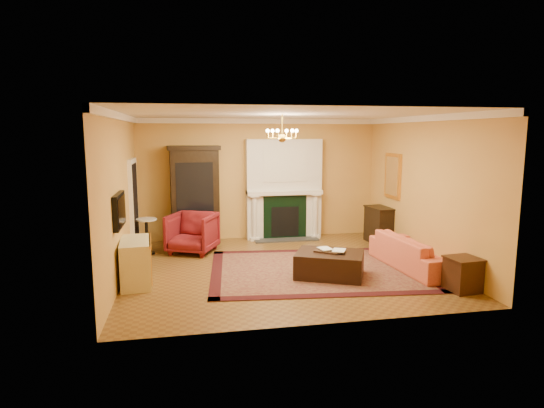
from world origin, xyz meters
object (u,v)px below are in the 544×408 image
object	(u,v)px
end_table	(463,275)
coral_sofa	(415,247)
china_cabinet	(195,197)
pedestal_table	(147,234)
wingback_armchair	(192,231)
commode	(136,262)
console_table	(379,225)
leather_ottoman	(330,264)

from	to	relation	value
end_table	coral_sofa	bearing A→B (deg)	96.41
china_cabinet	end_table	bearing A→B (deg)	-49.78
pedestal_table	coral_sofa	distance (m)	5.67
wingback_armchair	pedestal_table	size ratio (longest dim) A/B	1.24
commode	coral_sofa	bearing A→B (deg)	-5.20
pedestal_table	end_table	bearing A→B (deg)	-32.51
commode	console_table	world-z (taller)	console_table
wingback_armchair	commode	xyz separation A→B (m)	(-1.02, -1.99, -0.10)
china_cabinet	leather_ottoman	size ratio (longest dim) A/B	1.86
coral_sofa	console_table	xyz separation A→B (m)	(0.21, 2.16, -0.01)
pedestal_table	end_table	world-z (taller)	pedestal_table
commode	wingback_armchair	bearing A→B (deg)	58.37
wingback_armchair	china_cabinet	bearing A→B (deg)	109.07
wingback_armchair	leather_ottoman	world-z (taller)	wingback_armchair
commode	end_table	size ratio (longest dim) A/B	1.93
coral_sofa	console_table	bearing A→B (deg)	-9.66
wingback_armchair	end_table	bearing A→B (deg)	-13.14
wingback_armchair	pedestal_table	world-z (taller)	wingback_armchair
end_table	china_cabinet	bearing A→B (deg)	134.75
commode	pedestal_table	bearing A→B (deg)	84.64
wingback_armchair	console_table	bearing A→B (deg)	25.79
console_table	wingback_armchair	bearing A→B (deg)	175.21
china_cabinet	commode	world-z (taller)	china_cabinet
console_table	leather_ottoman	bearing A→B (deg)	-136.79
end_table	wingback_armchair	bearing A→B (deg)	142.41
leather_ottoman	commode	bearing A→B (deg)	-159.64
wingback_armchair	console_table	xyz separation A→B (m)	(4.49, 0.10, -0.07)
china_cabinet	commode	size ratio (longest dim) A/B	2.11
pedestal_table	leather_ottoman	world-z (taller)	pedestal_table
wingback_armchair	commode	bearing A→B (deg)	-92.66
pedestal_table	commode	size ratio (longest dim) A/B	0.75
end_table	console_table	distance (m)	3.52
china_cabinet	leather_ottoman	bearing A→B (deg)	-58.17
commode	console_table	xyz separation A→B (m)	(5.51, 2.09, 0.03)
china_cabinet	console_table	distance (m)	4.54
wingback_armchair	leather_ottoman	size ratio (longest dim) A/B	0.81
console_table	china_cabinet	bearing A→B (deg)	162.80
china_cabinet	console_table	world-z (taller)	china_cabinet
leather_ottoman	console_table	bearing A→B (deg)	74.09
leather_ottoman	china_cabinet	bearing A→B (deg)	151.12
china_cabinet	leather_ottoman	xyz separation A→B (m)	(2.37, -3.22, -0.88)
end_table	console_table	size ratio (longest dim) A/B	0.65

